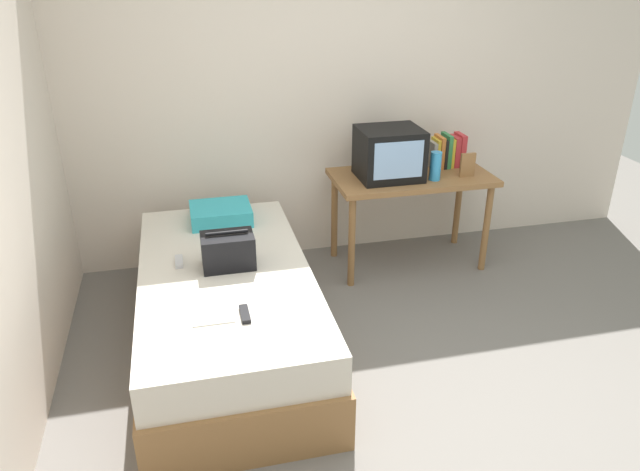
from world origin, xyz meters
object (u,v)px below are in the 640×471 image
water_bottle (435,166)px  handbag (228,251)px  picture_frame (468,165)px  bed (228,309)px  desk (411,186)px  pillow (221,214)px  magazine (212,309)px  remote_dark (245,314)px  remote_silver (179,261)px  tv (389,153)px  book_row (447,151)px

water_bottle → handbag: water_bottle is taller
picture_frame → bed: bearing=-159.9°
desk → water_bottle: bearing=-49.9°
pillow → magazine: pillow is taller
remote_dark → magazine: bearing=148.3°
desk → water_bottle: (0.12, -0.14, 0.19)m
desk → remote_silver: desk is taller
tv → magazine: size_ratio=1.52×
bed → picture_frame: size_ratio=11.49×
magazine → remote_dark: (0.16, -0.10, 0.01)m
book_row → handbag: bearing=-153.0°
tv → picture_frame: (0.56, -0.11, -0.09)m
bed → handbag: handbag is taller
bed → book_row: size_ratio=7.78×
tv → handbag: bearing=-148.9°
desk → pillow: 1.41m
book_row → remote_silver: bearing=-158.9°
tv → water_bottle: tv is taller
remote_silver → remote_dark: bearing=-64.9°
book_row → pillow: bearing=-172.8°
desk → magazine: bearing=-142.0°
water_bottle → remote_silver: water_bottle is taller
picture_frame → handbag: picture_frame is taller
book_row → remote_silver: book_row is taller
pillow → desk: bearing=3.5°
picture_frame → pillow: bearing=178.7°
book_row → magazine: bearing=-144.4°
bed → picture_frame: bearing=20.1°
magazine → remote_silver: (-0.15, 0.56, 0.01)m
tv → pillow: size_ratio=1.09×
desk → water_bottle: 0.27m
magazine → remote_silver: size_ratio=2.01×
desk → remote_dark: 1.92m
tv → remote_dark: tv is taller
remote_dark → tv: bearing=47.1°
picture_frame → remote_dark: 2.14m
water_bottle → book_row: size_ratio=0.80×
bed → desk: desk is taller
picture_frame → remote_silver: picture_frame is taller
pillow → magazine: (-0.14, -1.13, -0.05)m
book_row → magazine: (-1.87, -1.34, -0.30)m
handbag → remote_dark: (0.02, -0.55, -0.09)m
water_bottle → remote_dark: 1.93m
water_bottle → remote_silver: 1.91m
desk → tv: (-0.19, -0.02, 0.27)m
tv → pillow: bearing=-176.7°
magazine → pillow: bearing=82.7°
tv → handbag: (-1.23, -0.74, -0.27)m
remote_dark → remote_silver: size_ratio=1.08×
book_row → picture_frame: bearing=-79.1°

